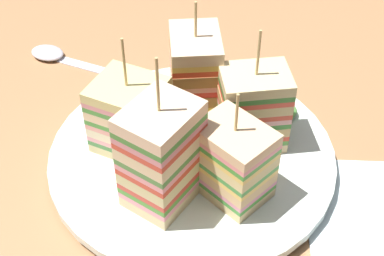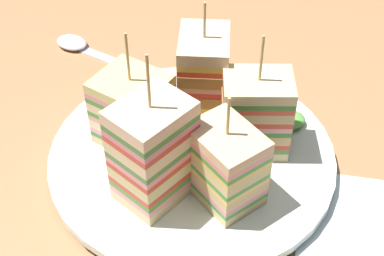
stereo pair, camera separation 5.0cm
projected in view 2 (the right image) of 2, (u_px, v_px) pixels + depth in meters
The scene contains 11 objects.
ground_plane at pixel (192, 170), 53.99cm from camera, with size 126.72×92.19×1.80cm, color #A17049.
plate at pixel (192, 156), 52.73cm from camera, with size 26.60×26.60×1.57cm.
sandwich_wedge_0 at pixel (255, 114), 50.38cm from camera, with size 5.00×6.42×12.16cm.
sandwich_wedge_1 at pixel (204, 77), 53.45cm from camera, with size 6.63×5.32×12.39cm.
sandwich_wedge_2 at pixel (133, 110), 51.42cm from camera, with size 8.05×8.17×11.70cm.
sandwich_wedge_3 at pixel (153, 152), 45.48cm from camera, with size 7.68×7.72×14.46cm.
sandwich_wedge_4 at pixel (225, 165), 46.16cm from camera, with size 7.57×7.08×10.75cm.
chip_pile at pixel (182, 140), 52.40cm from camera, with size 6.18×7.50×1.37cm.
salad_garnish at pixel (272, 119), 54.66cm from camera, with size 7.13×6.90×1.30cm.
spoon at pixel (84, 48), 66.68cm from camera, with size 10.83×14.37×1.00cm.
napkin at pixel (380, 244), 46.27cm from camera, with size 14.63×13.62×0.50cm, color silver.
Camera 2 is at (-36.80, 2.31, 38.74)cm, focal length 52.58 mm.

